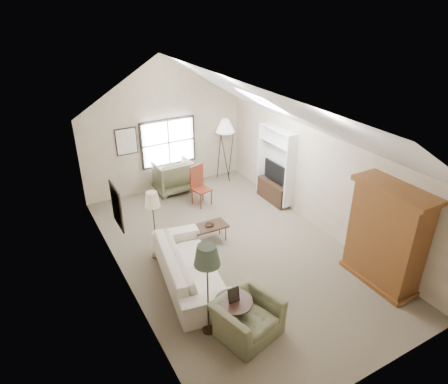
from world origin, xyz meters
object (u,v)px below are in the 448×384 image
armoire (387,236)px  coffee_table (210,233)px  sofa (190,266)px  side_chair (202,186)px  armchair_near (247,317)px  armchair_far (171,175)px  side_table (233,315)px

armoire → coffee_table: (-2.44, 3.05, -0.88)m
sofa → side_chair: size_ratio=2.34×
armchair_near → armoire: bearing=-16.5°
armchair_far → side_chair: 1.34m
side_table → side_chair: (1.62, 4.51, 0.24)m
armchair_far → side_chair: (0.38, -1.28, 0.08)m
armoire → side_chair: 5.16m
side_table → side_chair: size_ratio=0.59×
sofa → side_table: bearing=-167.2°
armchair_near → side_chair: (1.44, 4.69, 0.22)m
armchair_far → coffee_table: 3.07m
armchair_near → armchair_far: (1.06, 5.97, 0.15)m
sofa → armchair_far: armchair_far is taller
coffee_table → side_chair: 1.92m
side_table → side_chair: bearing=70.2°
sofa → side_chair: side_chair is taller
side_table → sofa: bearing=93.6°
sofa → coffee_table: 1.57m
sofa → armchair_near: sofa is taller
armchair_far → side_table: bearing=76.7°
armchair_near → side_table: 0.25m
armchair_near → side_chair: bearing=58.7°
side_chair → side_table: bearing=-122.3°
coffee_table → side_table: bearing=-109.1°
armoire → armchair_far: size_ratio=2.00×
coffee_table → side_chair: size_ratio=0.74×
side_chair → armchair_near: bearing=-119.6°
armoire → sofa: (-3.49, 1.90, -0.70)m
coffee_table → armchair_near: bearing=-104.8°
sofa → side_chair: (1.72, 2.91, 0.18)m
armoire → armchair_far: armoire is taller
side_table → armchair_far: bearing=77.9°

